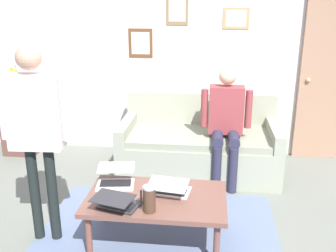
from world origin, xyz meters
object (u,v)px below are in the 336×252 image
object	(u,v)px
laptop_center	(116,179)
laptop_right	(117,202)
couch	(199,147)
side_shelf	(20,125)
flower_vase	(15,86)
person_seated	(226,119)
interior_door	(334,80)
laptop_left	(170,189)
french_press	(149,199)
person_standing	(36,121)
coffee_table	(156,201)

from	to	relation	value
laptop_center	laptop_right	distance (m)	0.42
couch	laptop_center	world-z (taller)	couch
laptop_center	side_shelf	distance (m)	2.30
flower_vase	person_seated	bearing A→B (deg)	168.88
interior_door	laptop_left	xyz separation A→B (m)	(1.80, 2.01, -0.56)
laptop_right	side_shelf	size ratio (longest dim) A/B	0.49
laptop_center	french_press	world-z (taller)	french_press
interior_door	person_standing	distance (m)	3.55
couch	laptop_right	world-z (taller)	couch
couch	flower_vase	xyz separation A→B (m)	(2.36, -0.29, 0.60)
couch	laptop_center	size ratio (longest dim) A/B	4.77
coffee_table	laptop_center	xyz separation A→B (m)	(0.39, -0.19, 0.09)
flower_vase	laptop_right	bearing A→B (deg)	132.19
interior_door	laptop_right	distance (m)	3.20
couch	laptop_center	bearing A→B (deg)	61.77
person_standing	laptop_right	bearing A→B (deg)	166.93
side_shelf	person_standing	bearing A→B (deg)	121.67
french_press	person_standing	xyz separation A→B (m)	(0.92, -0.18, 0.52)
couch	side_shelf	xyz separation A→B (m)	(2.36, -0.30, 0.08)
french_press	side_shelf	xyz separation A→B (m)	(2.04, -2.00, -0.15)
couch	side_shelf	size ratio (longest dim) A/B	2.36
coffee_table	side_shelf	world-z (taller)	side_shelf
coffee_table	laptop_right	bearing A→B (deg)	37.28
laptop_left	side_shelf	size ratio (longest dim) A/B	0.47
interior_door	french_press	world-z (taller)	interior_door
laptop_right	person_seated	distance (m)	1.71
french_press	person_standing	size ratio (longest dim) A/B	0.14
laptop_center	person_standing	bearing A→B (deg)	24.13
interior_door	laptop_left	distance (m)	2.75
laptop_right	french_press	world-z (taller)	french_press
laptop_left	laptop_center	bearing A→B (deg)	-15.11
coffee_table	side_shelf	bearing A→B (deg)	-40.52
interior_door	laptop_left	world-z (taller)	interior_door
couch	side_shelf	bearing A→B (deg)	-7.15
laptop_left	person_seated	size ratio (longest dim) A/B	0.28
laptop_center	flower_vase	world-z (taller)	flower_vase
flower_vase	person_seated	distance (m)	2.70
laptop_left	person_standing	size ratio (longest dim) A/B	0.22
laptop_left	person_seated	xyz separation A→B (m)	(-0.48, -1.18, 0.26)
laptop_right	french_press	size ratio (longest dim) A/B	1.59
couch	coffee_table	world-z (taller)	couch
laptop_right	side_shelf	distance (m)	2.66
laptop_left	laptop_right	xyz separation A→B (m)	(0.38, 0.27, -0.00)
coffee_table	flower_vase	xyz separation A→B (m)	(2.06, -1.76, 0.53)
couch	person_standing	world-z (taller)	person_standing
interior_door	side_shelf	world-z (taller)	interior_door
french_press	person_seated	world-z (taller)	person_seated
laptop_left	person_standing	world-z (taller)	person_standing
interior_door	laptop_right	size ratio (longest dim) A/B	5.42
side_shelf	laptop_right	bearing A→B (deg)	132.18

